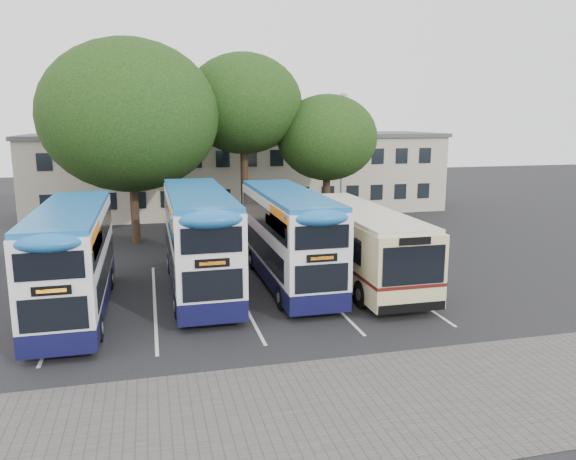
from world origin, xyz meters
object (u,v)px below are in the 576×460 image
(lamp_post, at_px, (342,152))
(bus_dd_mid, at_px, (199,236))
(bus_single, at_px, (358,239))
(tree_mid, at_px, (243,104))
(bus_dd_left, at_px, (73,255))
(tree_left, at_px, (130,116))
(tree_right, at_px, (327,138))
(bus_dd_right, at_px, (288,234))

(lamp_post, distance_m, bus_dd_mid, 17.90)
(lamp_post, relative_size, bus_single, 0.81)
(tree_mid, relative_size, bus_dd_left, 1.16)
(tree_left, height_order, tree_right, tree_left)
(bus_dd_mid, distance_m, bus_dd_right, 3.96)
(bus_single, bearing_deg, tree_right, 79.34)
(tree_left, bearing_deg, bus_single, -46.03)
(tree_left, xyz_separation_m, tree_mid, (6.95, 1.78, 0.75))
(tree_mid, height_order, bus_dd_left, tree_mid)
(lamp_post, distance_m, bus_single, 14.70)
(bus_dd_mid, bearing_deg, tree_right, 50.26)
(tree_right, distance_m, bus_dd_mid, 15.20)
(tree_mid, distance_m, bus_dd_left, 17.66)
(tree_left, relative_size, bus_single, 1.06)
(tree_right, height_order, bus_dd_left, tree_right)
(bus_dd_mid, relative_size, bus_single, 0.94)
(tree_mid, height_order, tree_right, tree_mid)
(lamp_post, height_order, bus_dd_mid, lamp_post)
(tree_left, bearing_deg, bus_dd_mid, -74.55)
(bus_dd_right, bearing_deg, bus_dd_mid, 179.04)
(tree_right, height_order, bus_single, tree_right)
(lamp_post, bearing_deg, bus_dd_left, -136.32)
(tree_mid, bearing_deg, bus_dd_mid, -108.58)
(bus_dd_mid, bearing_deg, bus_dd_left, -159.76)
(tree_right, bearing_deg, tree_mid, 171.32)
(tree_left, distance_m, bus_dd_left, 13.42)
(tree_mid, bearing_deg, bus_dd_left, -122.82)
(bus_dd_right, bearing_deg, tree_left, 123.19)
(tree_mid, xyz_separation_m, bus_dd_left, (-9.00, -13.96, -6.00))
(bus_dd_mid, relative_size, bus_dd_right, 1.04)
(bus_dd_left, height_order, bus_dd_mid, bus_dd_mid)
(tree_mid, xyz_separation_m, tree_right, (5.34, -0.82, -2.14))
(bus_dd_right, bearing_deg, tree_right, 64.39)
(tree_right, xyz_separation_m, bus_dd_mid, (-9.42, -11.33, -3.72))
(tree_left, bearing_deg, bus_dd_right, -56.81)
(lamp_post, xyz_separation_m, bus_dd_mid, (-11.27, -13.65, -2.68))
(bus_dd_left, distance_m, bus_dd_right, 9.05)
(bus_dd_right, bearing_deg, tree_mid, 89.42)
(lamp_post, relative_size, tree_left, 0.76)
(tree_right, xyz_separation_m, bus_dd_left, (-14.34, -13.14, -3.86))
(bus_dd_left, relative_size, bus_dd_right, 0.98)
(bus_dd_right, bearing_deg, lamp_post, 61.93)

